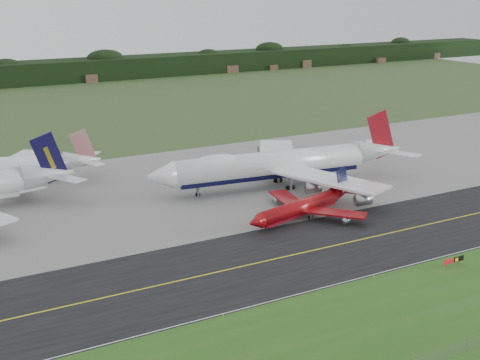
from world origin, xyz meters
name	(u,v)px	position (x,y,z in m)	size (l,w,h in m)	color
ground	(313,242)	(0.00, 0.00, 0.00)	(600.00, 600.00, 0.00)	#304922
grass_verge	(432,308)	(0.00, -35.00, 0.01)	(400.00, 30.00, 0.01)	#2B5D1B
taxiway	(324,248)	(0.00, -4.00, 0.01)	(400.00, 32.00, 0.02)	black
apron	(207,183)	(0.00, 51.00, 0.01)	(400.00, 78.00, 0.01)	gray
taxiway_centreline	(324,248)	(0.00, -4.00, 0.03)	(400.00, 0.40, 0.00)	yellow
taxiway_edge_line	(373,275)	(0.00, -19.50, 0.03)	(400.00, 0.25, 0.00)	silver
horizon_treeline	(28,74)	(0.00, 273.76, 5.47)	(700.00, 25.00, 12.00)	black
jet_ba_747	(279,164)	(15.46, 38.10, 6.47)	(75.61, 62.24, 19.00)	white
jet_red_737	(304,206)	(7.40, 14.24, 2.69)	(35.47, 28.30, 9.72)	maroon
jet_star_tail	(1,168)	(-49.98, 76.79, 4.79)	(54.05, 44.43, 14.37)	white
taxiway_sign	(454,260)	(16.41, -24.00, 1.24)	(5.29, 0.29, 1.76)	slate
edge_marker_left	(223,316)	(-32.64, -20.50, 0.25)	(0.16, 0.16, 0.50)	yellow
edge_marker_center	(374,276)	(-0.60, -20.50, 0.25)	(0.16, 0.16, 0.50)	yellow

